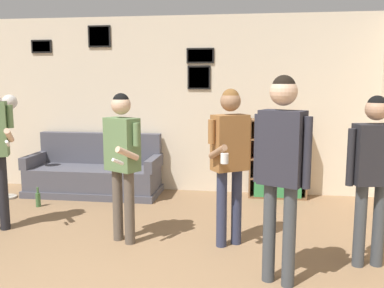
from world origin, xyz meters
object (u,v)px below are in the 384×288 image
Objects in this scene: drinking_cup at (285,116)px; bookshelf at (278,159)px; person_watcher_holding_cup at (230,151)px; floor_lamp at (2,117)px; person_spectator_far_right at (373,164)px; bottle_on_floor at (38,199)px; couch at (95,174)px; person_player_foreground_center at (122,153)px; person_spectator_near_bookshelf at (282,157)px.

bookshelf is at bearing 179.97° from drinking_cup.
floor_lamp is at bearing 158.23° from person_watcher_holding_cup.
person_watcher_holding_cup is at bearing -21.77° from floor_lamp.
person_spectator_far_right is at bearing -13.66° from person_watcher_holding_cup.
bottle_on_floor is at bearing 159.50° from person_watcher_holding_cup.
couch is 2.24m from person_player_foreground_center.
person_spectator_far_right is at bearing -19.56° from floor_lamp.
floor_lamp is 4.41m from person_spectator_near_bookshelf.
drinking_cup is (0.21, 2.80, 0.12)m from person_spectator_near_bookshelf.
bottle_on_floor is 3.69m from drinking_cup.
drinking_cup is (-0.64, 2.31, 0.25)m from person_spectator_far_right.
person_spectator_near_bookshelf is (-0.13, -2.80, 0.52)m from bookshelf.
person_spectator_near_bookshelf is at bearing -92.72° from bookshelf.
drinking_cup reaches higher than couch.
person_spectator_near_bookshelf is (2.64, -2.60, 0.81)m from couch.
person_player_foreground_center is (-1.74, -2.06, 0.40)m from bookshelf.
person_spectator_far_right is (4.70, -1.67, -0.23)m from floor_lamp.
couch is at bearing 148.74° from person_spectator_far_right.
couch is at bearing 135.41° from person_spectator_near_bookshelf.
person_spectator_near_bookshelf is (3.85, -2.15, -0.10)m from floor_lamp.
person_watcher_holding_cup is at bearing 3.34° from person_player_foreground_center.
person_spectator_far_right is at bearing -74.44° from drinking_cup.
floor_lamp reaches higher than bottle_on_floor.
person_player_foreground_center reaches higher than person_spectator_far_right.
floor_lamp is at bearing 160.44° from person_spectator_far_right.
person_player_foreground_center reaches higher than floor_lamp.
person_player_foreground_center is 5.85× the size of bottle_on_floor.
bottle_on_floor is at bearing -123.59° from couch.
couch is 2.79m from bookshelf.
drinking_cup is (0.08, -0.00, 0.64)m from bookshelf.
bookshelf is at bearing 16.64° from bottle_on_floor.
person_spectator_near_bookshelf reaches higher than couch.
person_spectator_near_bookshelf is 6.49× the size of bottle_on_floor.
bottle_on_floor is at bearing -163.72° from drinking_cup.
person_player_foreground_center is 1.77m from person_spectator_near_bookshelf.
person_spectator_near_bookshelf is at bearing -29.77° from bottle_on_floor.
person_watcher_holding_cup reaches higher than bookshelf.
bookshelf is 3.47m from bottle_on_floor.
bookshelf is 10.38× the size of drinking_cup.
person_spectator_near_bookshelf is 1.11× the size of person_spectator_far_right.
floor_lamp is 0.86× the size of person_spectator_near_bookshelf.
bookshelf is at bearing 107.32° from person_spectator_far_right.
person_watcher_holding_cup is (2.17, -1.80, 0.72)m from couch.
bookshelf is at bearing 49.87° from person_player_foreground_center.
couch is at bearing 20.49° from floor_lamp.
bottle_on_floor is (-0.53, -0.79, -0.19)m from couch.
person_player_foreground_center reaches higher than couch.
bottle_on_floor is (-4.02, 1.33, -0.87)m from person_spectator_far_right.
floor_lamp is 0.96× the size of person_spectator_far_right.
person_spectator_far_right is (2.46, -0.26, -0.00)m from person_player_foreground_center.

